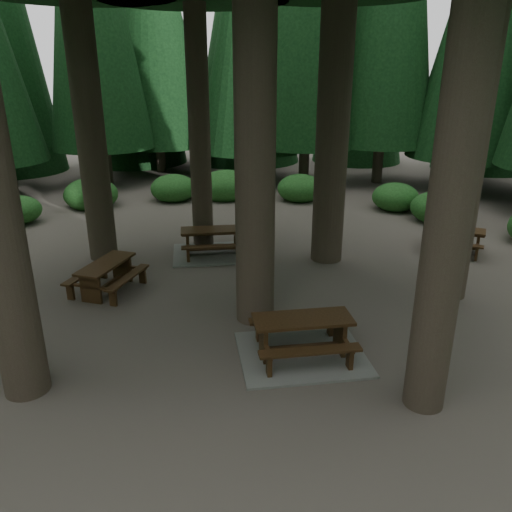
# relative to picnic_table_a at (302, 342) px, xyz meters

# --- Properties ---
(ground) EXTENTS (80.00, 80.00, 0.00)m
(ground) POSITION_rel_picnic_table_a_xyz_m (-1.91, 1.27, -0.29)
(ground) COLOR #504841
(ground) RESTS_ON ground
(picnic_table_a) EXTENTS (2.89, 2.60, 0.82)m
(picnic_table_a) POSITION_rel_picnic_table_a_xyz_m (0.00, 0.00, 0.00)
(picnic_table_a) COLOR gray
(picnic_table_a) RESTS_ON ground
(picnic_table_b) EXTENTS (1.69, 1.98, 0.77)m
(picnic_table_b) POSITION_rel_picnic_table_a_xyz_m (-4.99, 2.42, 0.22)
(picnic_table_b) COLOR #311D0E
(picnic_table_b) RESTS_ON ground
(picnic_table_c) EXTENTS (2.81, 2.52, 0.81)m
(picnic_table_c) POSITION_rel_picnic_table_a_xyz_m (-2.92, 5.39, -0.01)
(picnic_table_c) COLOR gray
(picnic_table_c) RESTS_ON ground
(picnic_table_d) EXTENTS (2.03, 1.81, 0.74)m
(picnic_table_d) POSITION_rel_picnic_table_a_xyz_m (4.38, 6.63, 0.20)
(picnic_table_d) COLOR #311D0E
(picnic_table_d) RESTS_ON ground
(shrub_ring) EXTENTS (23.86, 24.64, 1.49)m
(shrub_ring) POSITION_rel_picnic_table_a_xyz_m (-1.21, 2.02, 0.11)
(shrub_ring) COLOR #21541C
(shrub_ring) RESTS_ON ground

